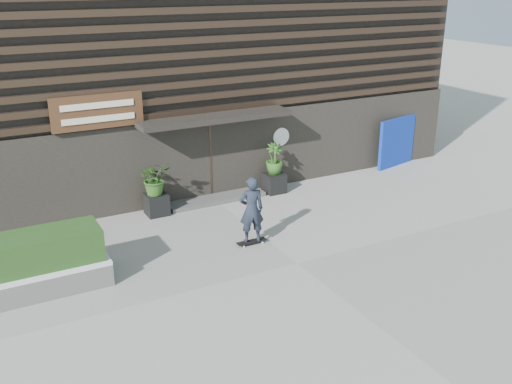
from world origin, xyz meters
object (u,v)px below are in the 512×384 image
raised_bed (25,282)px  skateboarder (252,210)px  blue_tarp (397,142)px  planter_pot_right (274,183)px  planter_pot_left (157,204)px

raised_bed → skateboarder: 5.38m
blue_tarp → planter_pot_right: bearing=170.2°
raised_bed → skateboarder: size_ratio=1.96×
planter_pot_left → blue_tarp: size_ratio=0.33×
planter_pot_left → raised_bed: size_ratio=0.17×
planter_pot_right → raised_bed: bearing=-160.0°
planter_pot_right → raised_bed: planter_pot_right is taller
blue_tarp → skateboarder: 8.15m
planter_pot_right → skateboarder: (-2.36, -2.99, 0.63)m
planter_pot_right → blue_tarp: 5.13m
planter_pot_left → skateboarder: 3.38m
planter_pot_left → raised_bed: 4.80m
planter_pot_left → raised_bed: (-3.90, -2.81, -0.05)m
raised_bed → blue_tarp: 13.17m
blue_tarp → skateboarder: size_ratio=1.02×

